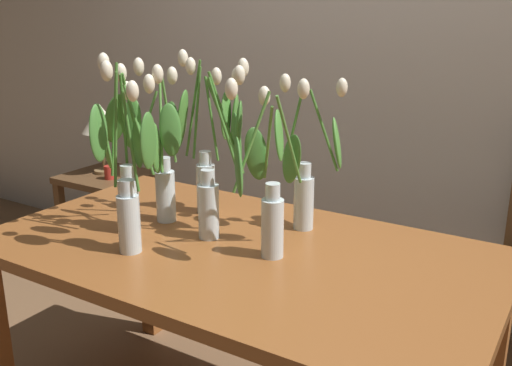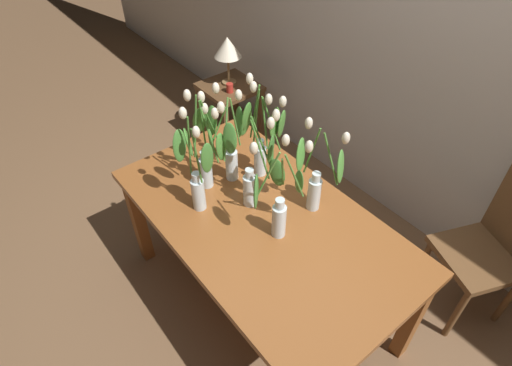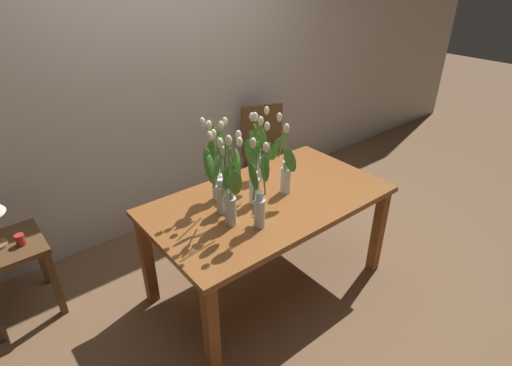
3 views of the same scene
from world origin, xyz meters
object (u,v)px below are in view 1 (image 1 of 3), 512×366
object	(u,v)px
dining_table	(237,272)
tulip_vase_0	(306,178)
tulip_vase_4	(128,162)
tulip_vase_2	(206,148)
tulip_vase_3	(218,181)
tulip_vase_5	(269,192)
pillar_candle	(109,172)
tulip_vase_6	(127,191)
table_lamp	(101,120)
tulip_vase_1	(163,165)
side_table	(108,194)

from	to	relation	value
dining_table	tulip_vase_0	bearing A→B (deg)	65.92
tulip_vase_4	tulip_vase_2	bearing A→B (deg)	68.50
tulip_vase_3	tulip_vase_5	size ratio (longest dim) A/B	1.07
dining_table	tulip_vase_4	xyz separation A→B (m)	(-0.38, -0.07, 0.33)
tulip_vase_2	tulip_vase_4	distance (m)	0.30
tulip_vase_0	tulip_vase_4	size ratio (longest dim) A/B	0.88
dining_table	tulip_vase_2	xyz separation A→B (m)	(-0.27, 0.21, 0.33)
tulip_vase_4	pillar_candle	xyz separation A→B (m)	(-1.00, 0.86, -0.39)
tulip_vase_4	tulip_vase_6	size ratio (longest dim) A/B	1.02
tulip_vase_2	tulip_vase_3	world-z (taller)	tulip_vase_2
tulip_vase_5	table_lamp	size ratio (longest dim) A/B	1.35
tulip_vase_3	tulip_vase_0	bearing A→B (deg)	45.93
tulip_vase_4	table_lamp	distance (m)	1.46
tulip_vase_5	table_lamp	distance (m)	1.83
dining_table	tulip_vase_0	xyz separation A→B (m)	(0.11, 0.25, 0.27)
tulip_vase_3	table_lamp	bearing A→B (deg)	149.40
tulip_vase_3	table_lamp	world-z (taller)	tulip_vase_3
pillar_candle	tulip_vase_0	bearing A→B (deg)	-19.88
dining_table	tulip_vase_1	size ratio (longest dim) A/B	2.89
tulip_vase_3	tulip_vase_4	distance (m)	0.31
tulip_vase_0	tulip_vase_3	world-z (taller)	tulip_vase_3
side_table	table_lamp	distance (m)	0.43
tulip_vase_5	table_lamp	bearing A→B (deg)	151.79
tulip_vase_2	pillar_candle	size ratio (longest dim) A/B	7.78
tulip_vase_1	pillar_candle	world-z (taller)	tulip_vase_1
tulip_vase_1	tulip_vase_3	xyz separation A→B (m)	(0.24, -0.01, -0.02)
tulip_vase_2	pillar_candle	xyz separation A→B (m)	(-1.11, 0.58, -0.39)
tulip_vase_6	pillar_candle	bearing A→B (deg)	138.43
dining_table	tulip_vase_3	bearing A→B (deg)	157.21
tulip_vase_0	pillar_candle	distance (m)	1.61
dining_table	pillar_candle	xyz separation A→B (m)	(-1.37, 0.79, -0.06)
tulip_vase_3	dining_table	bearing A→B (deg)	-22.79
tulip_vase_2	table_lamp	world-z (taller)	tulip_vase_2
tulip_vase_3	tulip_vase_5	bearing A→B (deg)	-9.35
tulip_vase_1	pillar_candle	bearing A→B (deg)	144.59
table_lamp	pillar_candle	distance (m)	0.31
tulip_vase_1	table_lamp	bearing A→B (deg)	144.78
tulip_vase_3	table_lamp	distance (m)	1.63
tulip_vase_1	tulip_vase_2	bearing A→B (deg)	68.97
tulip_vase_4	side_table	xyz separation A→B (m)	(-1.09, 0.92, -0.54)
tulip_vase_0	tulip_vase_6	bearing A→B (deg)	-128.73
side_table	dining_table	bearing A→B (deg)	-30.07
tulip_vase_4	table_lamp	bearing A→B (deg)	140.08
tulip_vase_2	table_lamp	bearing A→B (deg)	151.79
tulip_vase_5	table_lamp	world-z (taller)	tulip_vase_5
tulip_vase_0	tulip_vase_5	size ratio (longest dim) A/B	0.97
tulip_vase_1	table_lamp	xyz separation A→B (m)	(-1.16, 0.82, -0.09)
tulip_vase_2	tulip_vase_3	xyz separation A→B (m)	(0.17, -0.17, -0.05)
dining_table	tulip_vase_4	size ratio (longest dim) A/B	2.71
tulip_vase_3	side_table	size ratio (longest dim) A/B	1.04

